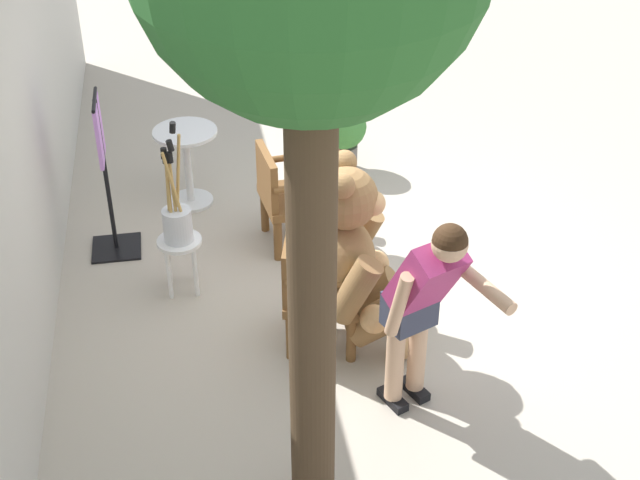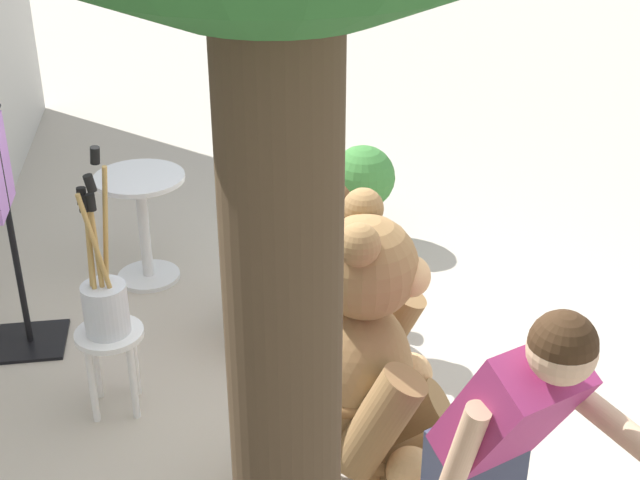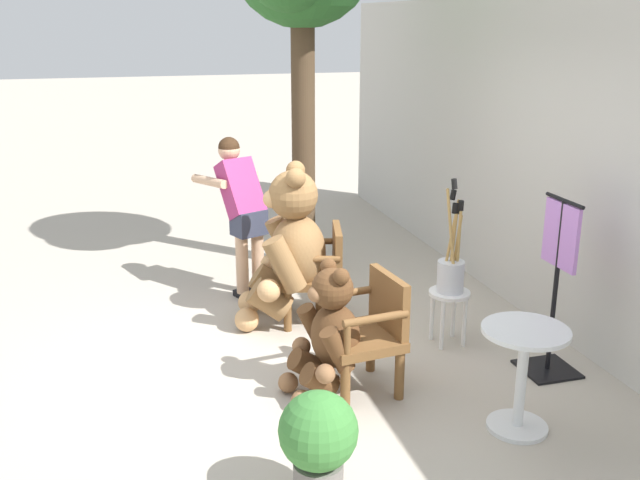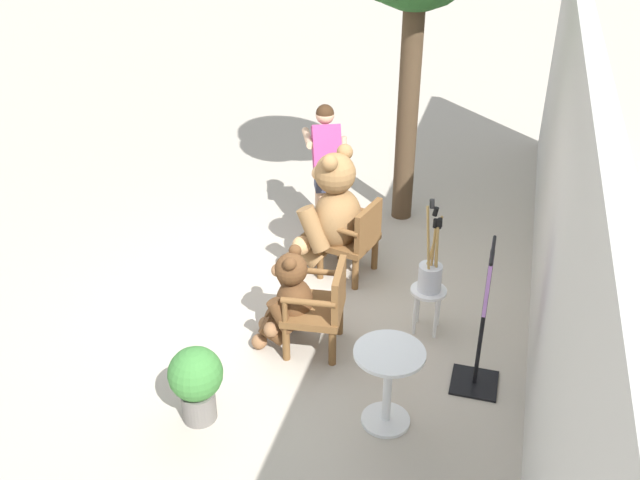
{
  "view_description": "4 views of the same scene",
  "coord_description": "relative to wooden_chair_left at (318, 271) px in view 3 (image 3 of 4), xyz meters",
  "views": [
    {
      "loc": [
        -5.59,
        1.28,
        4.13
      ],
      "look_at": [
        -0.38,
        0.37,
        0.67
      ],
      "focal_mm": 50.0,
      "sensor_mm": 36.0,
      "label": 1
    },
    {
      "loc": [
        -3.67,
        0.87,
        2.87
      ],
      "look_at": [
        0.26,
        0.29,
        0.81
      ],
      "focal_mm": 50.0,
      "sensor_mm": 36.0,
      "label": 2
    },
    {
      "loc": [
        5.06,
        -1.16,
        2.59
      ],
      "look_at": [
        -0.15,
        0.33,
        0.91
      ],
      "focal_mm": 40.0,
      "sensor_mm": 36.0,
      "label": 3
    },
    {
      "loc": [
        5.71,
        1.89,
        4.17
      ],
      "look_at": [
        0.16,
        0.31,
        0.85
      ],
      "focal_mm": 40.0,
      "sensor_mm": 36.0,
      "label": 4
    }
  ],
  "objects": [
    {
      "name": "ground_plane",
      "position": [
        0.64,
        -0.45,
        -0.46
      ],
      "size": [
        60.0,
        60.0,
        0.0
      ],
      "primitive_type": "plane",
      "color": "#B2A899"
    },
    {
      "name": "back_wall",
      "position": [
        0.64,
        1.95,
        0.94
      ],
      "size": [
        10.0,
        0.16,
        2.8
      ],
      "primitive_type": "cube",
      "color": "beige",
      "rests_on": "ground"
    },
    {
      "name": "wooden_chair_left",
      "position": [
        0.0,
        0.0,
        0.0
      ],
      "size": [
        0.67,
        0.64,
        0.86
      ],
      "color": "brown",
      "rests_on": "ground"
    },
    {
      "name": "wooden_chair_right",
      "position": [
        1.29,
        0.0,
        0.0
      ],
      "size": [
        0.61,
        0.58,
        0.86
      ],
      "color": "brown",
      "rests_on": "ground"
    },
    {
      "name": "teddy_bear_large",
      "position": [
        -0.03,
        -0.25,
        0.24
      ],
      "size": [
        0.89,
        0.89,
        1.43
      ],
      "color": "olive",
      "rests_on": "ground"
    },
    {
      "name": "teddy_bear_small",
      "position": [
        1.3,
        -0.29,
        0.02
      ],
      "size": [
        0.6,
        0.59,
        0.99
      ],
      "color": "brown",
      "rests_on": "ground"
    },
    {
      "name": "person_visitor",
      "position": [
        -0.83,
        -0.52,
        0.45
      ],
      "size": [
        0.72,
        0.67,
        1.52
      ],
      "color": "black",
      "rests_on": "ground"
    },
    {
      "name": "white_stool",
      "position": [
        0.76,
        0.91,
        -0.11
      ],
      "size": [
        0.34,
        0.34,
        0.46
      ],
      "color": "white",
      "rests_on": "ground"
    },
    {
      "name": "brush_bucket",
      "position": [
        0.76,
        0.91,
        0.2
      ],
      "size": [
        0.22,
        0.22,
        0.96
      ],
      "color": "silver",
      "rests_on": "white_stool"
    },
    {
      "name": "round_side_table",
      "position": [
        2.08,
        0.78,
        -0.01
      ],
      "size": [
        0.56,
        0.56,
        0.72
      ],
      "color": "silver",
      "rests_on": "ground"
    },
    {
      "name": "potted_plant",
      "position": [
        2.45,
        -0.69,
        -0.07
      ],
      "size": [
        0.44,
        0.44,
        0.68
      ],
      "color": "slate",
      "rests_on": "ground"
    },
    {
      "name": "clothing_display_stand",
      "position": [
        1.42,
        1.43,
        0.26
      ],
      "size": [
        0.44,
        0.4,
        1.36
      ],
      "color": "black",
      "rests_on": "ground"
    }
  ]
}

